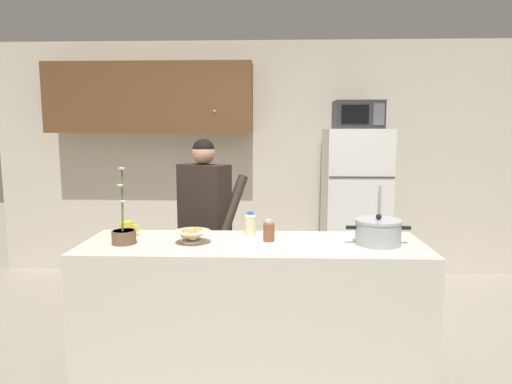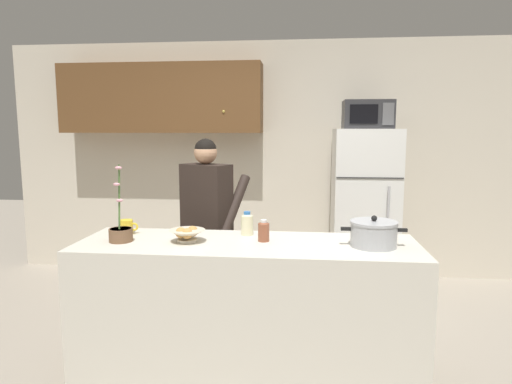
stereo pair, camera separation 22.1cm
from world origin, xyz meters
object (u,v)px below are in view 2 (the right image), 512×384
bottle_near_edge (264,231)px  bottle_mid_counter (247,223)px  coffee_mug (127,227)px  bread_bowl (187,234)px  refrigerator (364,210)px  person_near_pot (207,213)px  cooking_pot (374,234)px  potted_orchid (121,232)px  microwave (368,115)px

bottle_near_edge → bottle_mid_counter: bottle_mid_counter is taller
coffee_mug → bread_bowl: (0.48, -0.20, 0.00)m
refrigerator → bottle_mid_counter: 1.93m
person_near_pot → coffee_mug: person_near_pot is taller
refrigerator → bottle_near_edge: size_ratio=11.60×
cooking_pot → bread_bowl: (-1.17, -0.02, -0.03)m
refrigerator → person_near_pot: refrigerator is taller
coffee_mug → potted_orchid: 0.23m
bottle_near_edge → coffee_mug: bearing=172.7°
person_near_pot → cooking_pot: 1.41m
microwave → cooking_pot: 2.01m
cooking_pot → bottle_mid_counter: 0.84m
person_near_pot → bottle_mid_counter: person_near_pot is taller
bread_bowl → potted_orchid: bearing=-176.4°
coffee_mug → bread_bowl: bread_bowl is taller
coffee_mug → bread_bowl: size_ratio=0.57×
microwave → coffee_mug: 2.61m
bread_bowl → bottle_mid_counter: (0.36, 0.24, 0.03)m
potted_orchid → bottle_near_edge: bearing=6.4°
cooking_pot → bottle_near_edge: 0.69m
microwave → refrigerator: bearing=90.1°
person_near_pot → cooking_pot: (1.20, -0.74, 0.03)m
bottle_mid_counter → microwave: bearing=58.1°
microwave → cooking_pot: bearing=-96.0°
person_near_pot → bottle_near_edge: bearing=-53.0°
refrigerator → bread_bowl: (-1.36, -1.88, 0.15)m
person_near_pot → bottle_mid_counter: 0.65m
coffee_mug → bottle_near_edge: (0.97, -0.12, 0.02)m
bottle_mid_counter → bottle_near_edge: bearing=-52.4°
microwave → potted_orchid: bearing=-133.6°
refrigerator → cooking_pot: (-0.19, -1.86, 0.18)m
refrigerator → person_near_pot: bearing=-141.3°
bread_bowl → microwave: bearing=53.7°
cooking_pot → bottle_near_edge: (-0.68, 0.06, -0.01)m
bottle_near_edge → bottle_mid_counter: bearing=127.6°
person_near_pot → potted_orchid: (-0.40, -0.79, 0.02)m
refrigerator → bread_bowl: refrigerator is taller
refrigerator → bottle_mid_counter: (-1.01, -1.64, 0.18)m
refrigerator → potted_orchid: size_ratio=3.31×
microwave → coffee_mug: size_ratio=3.66×
person_near_pot → potted_orchid: size_ratio=3.15×
coffee_mug → bread_bowl: 0.52m
potted_orchid → refrigerator: bearing=46.8°
bread_bowl → bottle_mid_counter: size_ratio=1.43×
cooking_pot → potted_orchid: (-1.60, -0.04, -0.02)m
person_near_pot → bread_bowl: size_ratio=6.75×
cooking_pot → bread_bowl: 1.17m
cooking_pot → refrigerator: bearing=84.0°
bottle_mid_counter → person_near_pot: bearing=126.8°
coffee_mug → cooking_pot: bearing=-6.3°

